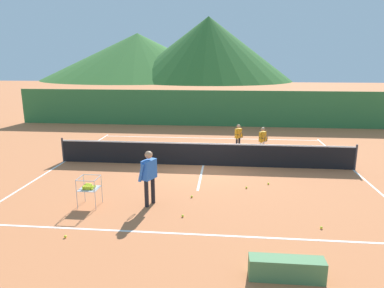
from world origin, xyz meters
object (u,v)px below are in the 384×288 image
at_px(tennis_ball_2, 183,216).
at_px(courtside_bench, 286,269).
at_px(tennis_ball_1, 192,196).
at_px(tennis_ball_0, 246,187).
at_px(tennis_ball_5, 268,184).
at_px(tennis_ball_3, 65,237).
at_px(student_0, 238,135).
at_px(instructor, 149,173).
at_px(tennis_net, 203,154).
at_px(student_1, 263,138).
at_px(tennis_ball_4, 321,228).
at_px(ball_cart, 89,187).

height_order(tennis_ball_2, courtside_bench, courtside_bench).
bearing_deg(tennis_ball_1, tennis_ball_0, 28.91).
relative_size(tennis_ball_0, tennis_ball_2, 1.00).
height_order(tennis_ball_2, tennis_ball_5, same).
bearing_deg(tennis_ball_3, student_0, 63.27).
xyz_separation_m(tennis_ball_1, tennis_ball_5, (2.60, 1.46, 0.00)).
relative_size(instructor, tennis_ball_0, 24.99).
distance_m(instructor, tennis_ball_0, 3.60).
distance_m(tennis_ball_1, tennis_ball_3, 4.08).
relative_size(tennis_net, student_1, 9.44).
xyz_separation_m(tennis_ball_4, courtside_bench, (-1.29, -2.27, 0.20)).
xyz_separation_m(student_1, tennis_ball_4, (0.82, -7.29, -0.75)).
bearing_deg(instructor, ball_cart, -172.11).
distance_m(tennis_net, courtside_bench, 7.89).
bearing_deg(tennis_ball_1, ball_cart, -162.79).
relative_size(tennis_net, tennis_ball_2, 181.49).
bearing_deg(student_0, tennis_net, -120.46).
relative_size(tennis_ball_0, tennis_ball_1, 1.00).
distance_m(ball_cart, tennis_ball_5, 6.14).
height_order(tennis_ball_5, courtside_bench, courtside_bench).
bearing_deg(instructor, tennis_ball_2, -34.35).
xyz_separation_m(instructor, ball_cart, (-1.80, -0.25, -0.42)).
relative_size(instructor, ball_cart, 1.89).
distance_m(tennis_net, student_1, 3.30).
bearing_deg(instructor, student_1, 57.18).
bearing_deg(tennis_ball_2, student_0, 76.73).
bearing_deg(student_1, tennis_net, -143.19).
bearing_deg(courtside_bench, tennis_ball_4, 60.47).
height_order(student_1, courtside_bench, student_1).
xyz_separation_m(instructor, tennis_ball_1, (1.22, 0.69, -0.99)).
height_order(tennis_net, student_1, student_1).
bearing_deg(student_1, tennis_ball_1, -116.73).
relative_size(tennis_net, tennis_ball_4, 181.49).
relative_size(tennis_ball_0, courtside_bench, 0.05).
height_order(tennis_net, tennis_ball_1, tennis_net).
height_order(tennis_ball_4, courtside_bench, courtside_bench).
bearing_deg(ball_cart, instructor, 7.89).
distance_m(student_1, tennis_ball_4, 7.37).
height_order(tennis_ball_1, tennis_ball_3, same).
height_order(instructor, student_1, instructor).
relative_size(student_0, tennis_ball_3, 19.24).
bearing_deg(student_1, tennis_ball_4, -83.57).
xyz_separation_m(student_0, tennis_ball_2, (-1.79, -7.58, -0.75)).
distance_m(instructor, courtside_bench, 4.94).
distance_m(tennis_ball_3, tennis_ball_5, 7.00).
distance_m(instructor, student_0, 7.42).
xyz_separation_m(student_1, tennis_ball_5, (-0.17, -4.05, -0.75)).
distance_m(student_0, tennis_ball_3, 10.14).
relative_size(student_1, tennis_ball_1, 19.22).
height_order(tennis_ball_0, tennis_ball_4, same).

